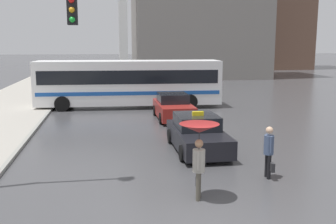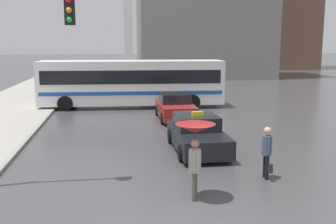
# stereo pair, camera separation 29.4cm
# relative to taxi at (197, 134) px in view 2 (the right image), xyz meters

# --- Properties ---
(taxi) EXTENTS (1.91, 4.29, 1.56)m
(taxi) POSITION_rel_taxi_xyz_m (0.00, 0.00, 0.00)
(taxi) COLOR black
(taxi) RESTS_ON ground_plane
(sedan_red) EXTENTS (1.91, 4.09, 1.42)m
(sedan_red) POSITION_rel_taxi_xyz_m (0.17, 6.58, 0.01)
(sedan_red) COLOR maroon
(sedan_red) RESTS_ON ground_plane
(city_bus) EXTENTS (12.00, 3.08, 3.07)m
(city_bus) POSITION_rel_taxi_xyz_m (-1.99, 11.10, 1.06)
(city_bus) COLOR silver
(city_bus) RESTS_ON ground_plane
(pedestrian_with_umbrella) EXTENTS (1.07, 1.07, 2.09)m
(pedestrian_with_umbrella) POSITION_rel_taxi_xyz_m (-1.11, -4.86, 1.03)
(pedestrian_with_umbrella) COLOR #4C473D
(pedestrian_with_umbrella) RESTS_ON ground_plane
(pedestrian_man) EXTENTS (0.33, 0.60, 1.65)m
(pedestrian_man) POSITION_rel_taxi_xyz_m (1.44, -3.54, 0.29)
(pedestrian_man) COLOR black
(pedestrian_man) RESTS_ON ground_plane
(traffic_light) EXTENTS (3.07, 0.38, 5.79)m
(traffic_light) POSITION_rel_taxi_xyz_m (-6.07, -3.16, 3.34)
(traffic_light) COLOR black
(traffic_light) RESTS_ON ground_plane
(monument_cross) EXTENTS (6.45, 0.90, 14.67)m
(monument_cross) POSITION_rel_taxi_xyz_m (-1.46, 29.24, 7.67)
(monument_cross) COLOR white
(monument_cross) RESTS_ON ground_plane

